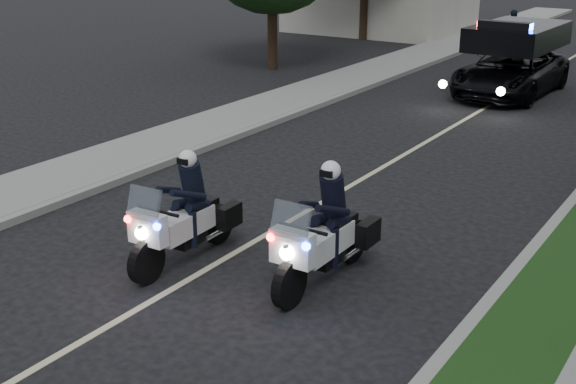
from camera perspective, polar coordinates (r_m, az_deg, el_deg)
name	(u,v)px	position (r m, az deg, el deg)	size (l,w,h in m)	color
ground	(208,269)	(11.78, -6.12, -5.82)	(120.00, 120.00, 0.00)	black
curb_left	(315,107)	(21.77, 2.04, 6.53)	(0.20, 60.00, 0.15)	gray
sidewalk_left	(283,102)	(22.34, -0.39, 6.90)	(2.00, 60.00, 0.16)	gray
lane_marking	(449,129)	(20.05, 12.15, 4.72)	(0.12, 50.00, 0.01)	#BFB78C
police_moto_left	(186,261)	(12.08, -7.75, -5.22)	(0.75, 2.13, 1.81)	silver
police_moto_right	(323,282)	(11.32, 2.71, -6.85)	(0.77, 2.20, 1.87)	silver
police_suv	(508,95)	(24.66, 16.45, 7.13)	(2.41, 5.19, 2.53)	black
bicycle	(510,57)	(31.82, 16.54, 9.84)	(0.59, 1.70, 0.89)	black
cyclist	(510,57)	(31.82, 16.54, 9.84)	(0.60, 0.40, 1.68)	black
tree_left_near	(273,69)	(28.00, -1.18, 9.37)	(5.49, 5.49, 9.14)	#173B13
tree_left_far	(363,40)	(35.41, 5.71, 11.49)	(6.60, 6.60, 11.00)	black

